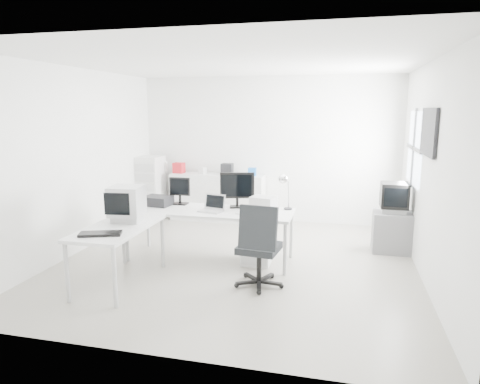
% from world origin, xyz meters
% --- Properties ---
extents(floor, '(5.00, 5.00, 0.01)m').
position_xyz_m(floor, '(0.00, 0.00, 0.00)').
color(floor, beige).
rests_on(floor, ground).
extents(ceiling, '(5.00, 5.00, 0.01)m').
position_xyz_m(ceiling, '(0.00, 0.00, 2.80)').
color(ceiling, white).
rests_on(ceiling, back_wall).
extents(back_wall, '(5.00, 0.02, 2.80)m').
position_xyz_m(back_wall, '(0.00, 2.50, 1.40)').
color(back_wall, silver).
rests_on(back_wall, floor).
extents(left_wall, '(0.02, 5.00, 2.80)m').
position_xyz_m(left_wall, '(-2.50, 0.00, 1.40)').
color(left_wall, silver).
rests_on(left_wall, floor).
extents(right_wall, '(0.02, 5.00, 2.80)m').
position_xyz_m(right_wall, '(2.50, 0.00, 1.40)').
color(right_wall, silver).
rests_on(right_wall, floor).
extents(window, '(0.02, 1.20, 1.10)m').
position_xyz_m(window, '(2.48, 1.20, 1.60)').
color(window, white).
rests_on(window, right_wall).
extents(wall_picture, '(0.04, 0.90, 0.60)m').
position_xyz_m(wall_picture, '(2.47, 0.10, 1.90)').
color(wall_picture, black).
rests_on(wall_picture, right_wall).
extents(main_desk, '(2.40, 0.80, 0.75)m').
position_xyz_m(main_desk, '(-0.41, 0.03, 0.38)').
color(main_desk, white).
rests_on(main_desk, floor).
extents(side_desk, '(0.70, 1.40, 0.75)m').
position_xyz_m(side_desk, '(-1.26, -1.07, 0.38)').
color(side_desk, white).
rests_on(side_desk, floor).
extents(drawer_pedestal, '(0.40, 0.50, 0.60)m').
position_xyz_m(drawer_pedestal, '(0.29, 0.08, 0.30)').
color(drawer_pedestal, white).
rests_on(drawer_pedestal, floor).
extents(inkjet_printer, '(0.43, 0.36, 0.14)m').
position_xyz_m(inkjet_printer, '(-1.26, 0.13, 0.82)').
color(inkjet_printer, black).
rests_on(inkjet_printer, main_desk).
extents(lcd_monitor_small, '(0.32, 0.18, 0.40)m').
position_xyz_m(lcd_monitor_small, '(-0.96, 0.28, 0.95)').
color(lcd_monitor_small, black).
rests_on(lcd_monitor_small, main_desk).
extents(lcd_monitor_large, '(0.54, 0.32, 0.52)m').
position_xyz_m(lcd_monitor_large, '(-0.06, 0.28, 1.01)').
color(lcd_monitor_large, black).
rests_on(lcd_monitor_large, main_desk).
extents(laptop, '(0.36, 0.36, 0.19)m').
position_xyz_m(laptop, '(-0.36, -0.07, 0.85)').
color(laptop, '#B7B7BA').
rests_on(laptop, main_desk).
extents(white_keyboard, '(0.45, 0.22, 0.02)m').
position_xyz_m(white_keyboard, '(0.24, -0.12, 0.76)').
color(white_keyboard, white).
rests_on(white_keyboard, main_desk).
extents(white_mouse, '(0.06, 0.06, 0.06)m').
position_xyz_m(white_mouse, '(0.54, -0.07, 0.78)').
color(white_mouse, white).
rests_on(white_mouse, main_desk).
extents(laser_printer, '(0.39, 0.35, 0.19)m').
position_xyz_m(laser_printer, '(0.34, 0.25, 0.85)').
color(laser_printer, '#B1B1B1').
rests_on(laser_printer, main_desk).
extents(desk_lamp, '(0.18, 0.18, 0.53)m').
position_xyz_m(desk_lamp, '(0.69, 0.33, 1.01)').
color(desk_lamp, silver).
rests_on(desk_lamp, main_desk).
extents(crt_monitor, '(0.43, 0.43, 0.45)m').
position_xyz_m(crt_monitor, '(-1.26, -0.82, 0.97)').
color(crt_monitor, '#B7B7BA').
rests_on(crt_monitor, side_desk).
extents(black_keyboard, '(0.51, 0.34, 0.03)m').
position_xyz_m(black_keyboard, '(-1.26, -1.47, 0.77)').
color(black_keyboard, black).
rests_on(black_keyboard, side_desk).
extents(office_chair, '(0.70, 0.70, 1.09)m').
position_xyz_m(office_chair, '(0.47, -0.74, 0.54)').
color(office_chair, '#222427').
rests_on(office_chair, floor).
extents(tv_cabinet, '(0.57, 0.47, 0.63)m').
position_xyz_m(tv_cabinet, '(2.22, 1.03, 0.31)').
color(tv_cabinet, slate).
rests_on(tv_cabinet, floor).
extents(crt_tv, '(0.50, 0.48, 0.45)m').
position_xyz_m(crt_tv, '(2.22, 1.03, 0.85)').
color(crt_tv, black).
rests_on(crt_tv, tv_cabinet).
extents(sideboard, '(1.85, 0.46, 0.93)m').
position_xyz_m(sideboard, '(-0.95, 2.24, 0.46)').
color(sideboard, white).
rests_on(sideboard, floor).
extents(clutter_box_a, '(0.22, 0.20, 0.20)m').
position_xyz_m(clutter_box_a, '(-1.75, 2.24, 1.03)').
color(clutter_box_a, red).
rests_on(clutter_box_a, sideboard).
extents(clutter_box_b, '(0.17, 0.15, 0.13)m').
position_xyz_m(clutter_box_b, '(-1.25, 2.24, 0.99)').
color(clutter_box_b, white).
rests_on(clutter_box_b, sideboard).
extents(clutter_box_c, '(0.22, 0.20, 0.22)m').
position_xyz_m(clutter_box_c, '(-0.75, 2.24, 1.04)').
color(clutter_box_c, black).
rests_on(clutter_box_c, sideboard).
extents(clutter_box_d, '(0.16, 0.14, 0.15)m').
position_xyz_m(clutter_box_d, '(-0.25, 2.24, 1.00)').
color(clutter_box_d, blue).
rests_on(clutter_box_d, sideboard).
extents(clutter_bottle, '(0.07, 0.07, 0.22)m').
position_xyz_m(clutter_bottle, '(-2.05, 2.28, 1.04)').
color(clutter_bottle, white).
rests_on(clutter_bottle, sideboard).
extents(filing_cabinet, '(0.44, 0.53, 1.27)m').
position_xyz_m(filing_cabinet, '(-2.28, 2.05, 0.63)').
color(filing_cabinet, white).
rests_on(filing_cabinet, floor).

